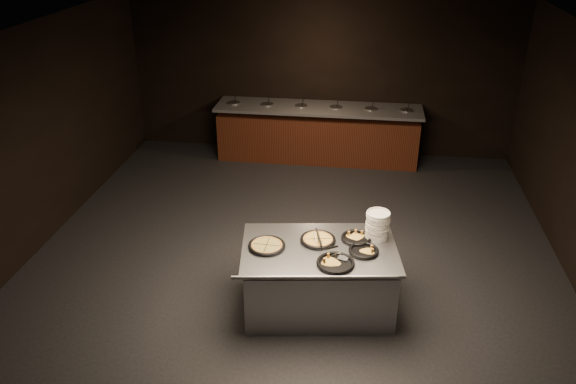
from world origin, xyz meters
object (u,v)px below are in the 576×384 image
serving_counter (319,279)px  pan_cheese_whole (318,239)px  pan_veggie_whole (267,245)px  plate_stack (378,225)px

serving_counter → pan_cheese_whole: bearing=94.0°
serving_counter → pan_cheese_whole: size_ratio=4.59×
serving_counter → pan_veggie_whole: pan_veggie_whole is taller
pan_veggie_whole → pan_cheese_whole: same height
serving_counter → plate_stack: 0.91m
serving_counter → plate_stack: size_ratio=5.81×
serving_counter → pan_veggie_whole: (-0.58, -0.06, 0.45)m
serving_counter → plate_stack: (0.63, 0.31, 0.59)m
pan_veggie_whole → pan_cheese_whole: (0.55, 0.20, -0.00)m
serving_counter → pan_cheese_whole: 0.47m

